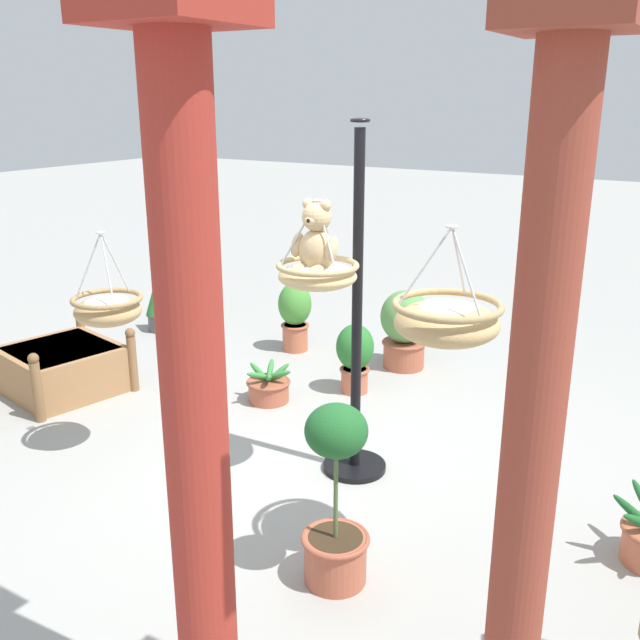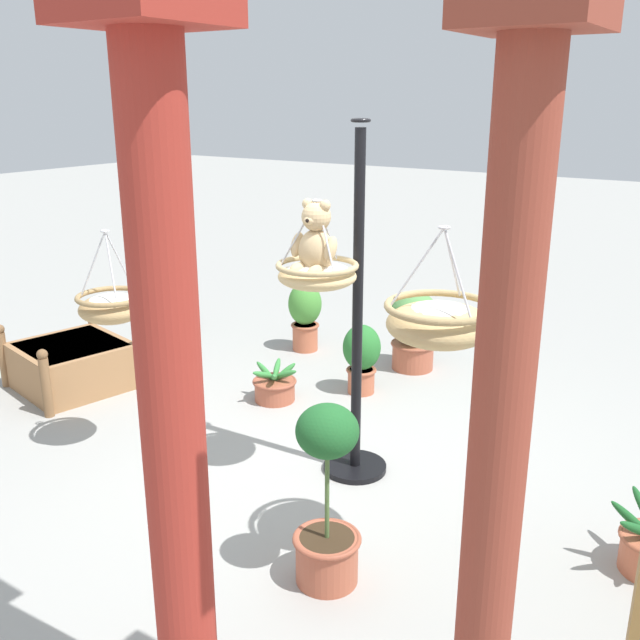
% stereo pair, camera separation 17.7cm
% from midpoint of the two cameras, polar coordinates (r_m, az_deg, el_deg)
% --- Properties ---
extents(ground_plane, '(40.00, 40.00, 0.00)m').
position_cam_midpoint_polar(ground_plane, '(5.06, -0.91, -12.11)').
color(ground_plane, '#9E9E99').
extents(display_pole_central, '(0.44, 0.44, 2.38)m').
position_cam_midpoint_polar(display_pole_central, '(4.78, 1.86, -4.20)').
color(display_pole_central, black).
rests_on(display_pole_central, ground).
extents(hanging_basket_with_teddy, '(0.52, 0.52, 0.56)m').
position_cam_midpoint_polar(hanging_basket_with_teddy, '(4.43, -1.34, 3.75)').
color(hanging_basket_with_teddy, tan).
extents(teddy_bear, '(0.32, 0.28, 0.47)m').
position_cam_midpoint_polar(teddy_bear, '(4.37, -1.52, 6.22)').
color(teddy_bear, tan).
extents(hanging_basket_left_high, '(0.55, 0.55, 0.60)m').
position_cam_midpoint_polar(hanging_basket_left_high, '(3.57, 8.77, 0.00)').
color(hanging_basket_left_high, tan).
extents(hanging_basket_right_low, '(0.48, 0.48, 0.65)m').
position_cam_midpoint_polar(hanging_basket_right_low, '(5.07, -17.67, 0.88)').
color(hanging_basket_right_low, tan).
extents(greenhouse_pillar_left, '(0.44, 0.44, 2.80)m').
position_cam_midpoint_polar(greenhouse_pillar_left, '(2.59, -11.87, -9.34)').
color(greenhouse_pillar_left, '#9E2D23').
rests_on(greenhouse_pillar_left, ground).
extents(greenhouse_pillar_right, '(0.33, 0.33, 2.76)m').
position_cam_midpoint_polar(greenhouse_pillar_right, '(2.26, 13.97, -14.50)').
color(greenhouse_pillar_right, brown).
rests_on(greenhouse_pillar_right, ground).
extents(wooden_planter_box, '(1.14, 1.13, 0.58)m').
position_cam_midpoint_polar(wooden_planter_box, '(6.69, -20.74, -3.56)').
color(wooden_planter_box, '#9E7047').
rests_on(wooden_planter_box, ground).
extents(potted_plant_flowering_red, '(0.47, 0.47, 0.76)m').
position_cam_midpoint_polar(potted_plant_flowering_red, '(6.78, 6.09, -0.61)').
color(potted_plant_flowering_red, '#AD563D').
rests_on(potted_plant_flowering_red, ground).
extents(potted_plant_tall_leafy, '(0.34, 0.34, 0.71)m').
position_cam_midpoint_polar(potted_plant_tall_leafy, '(7.22, -2.73, 0.51)').
color(potted_plant_tall_leafy, '#BC6042').
rests_on(potted_plant_tall_leafy, ground).
extents(potted_plant_bushy_green, '(0.37, 0.37, 1.03)m').
position_cam_midpoint_polar(potted_plant_bushy_green, '(3.82, -0.09, -14.41)').
color(potted_plant_bushy_green, '#AD563D').
rests_on(potted_plant_bushy_green, ground).
extents(potted_plant_conical_shrub, '(0.42, 0.43, 0.34)m').
position_cam_midpoint_polar(potted_plant_conical_shrub, '(6.11, -4.98, -5.41)').
color(potted_plant_conical_shrub, '#AD563D').
rests_on(potted_plant_conical_shrub, ground).
extents(potted_plant_trailing_ivy, '(0.33, 0.33, 0.62)m').
position_cam_midpoint_polar(potted_plant_trailing_ivy, '(6.20, 2.01, -2.83)').
color(potted_plant_trailing_ivy, '#BC6042').
rests_on(potted_plant_trailing_ivy, ground).
extents(potted_plant_broad_leaf, '(0.33, 0.33, 0.69)m').
position_cam_midpoint_polar(potted_plant_broad_leaf, '(8.06, -13.36, 1.54)').
color(potted_plant_broad_leaf, '#4C4C51').
rests_on(potted_plant_broad_leaf, ground).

